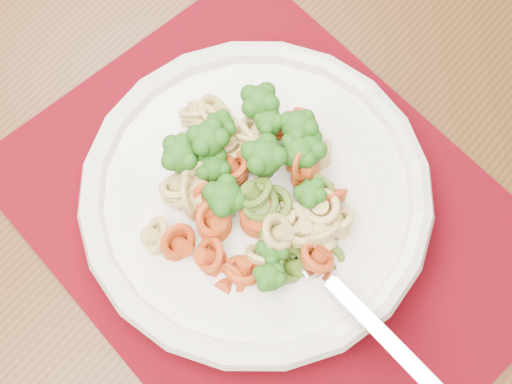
% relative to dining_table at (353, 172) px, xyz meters
% --- Properties ---
extents(dining_table, '(1.47, 1.13, 0.76)m').
position_rel_dining_table_xyz_m(dining_table, '(0.00, 0.00, 0.00)').
color(dining_table, '#4A2F15').
rests_on(dining_table, ground).
extents(placemat, '(0.50, 0.45, 0.00)m').
position_rel_dining_table_xyz_m(placemat, '(-0.03, -0.12, 0.11)').
color(placemat, '#500311').
rests_on(placemat, dining_table).
extents(pasta_bowl, '(0.28, 0.28, 0.05)m').
position_rel_dining_table_xyz_m(pasta_bowl, '(-0.05, -0.12, 0.15)').
color(pasta_bowl, silver).
rests_on(pasta_bowl, placemat).
extents(pasta_broccoli_heap, '(0.23, 0.23, 0.06)m').
position_rel_dining_table_xyz_m(pasta_broccoli_heap, '(-0.05, -0.12, 0.16)').
color(pasta_broccoli_heap, tan).
rests_on(pasta_broccoli_heap, pasta_bowl).
extents(fork, '(0.17, 0.10, 0.08)m').
position_rel_dining_table_xyz_m(fork, '(0.01, -0.16, 0.16)').
color(fork, silver).
rests_on(fork, pasta_bowl).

